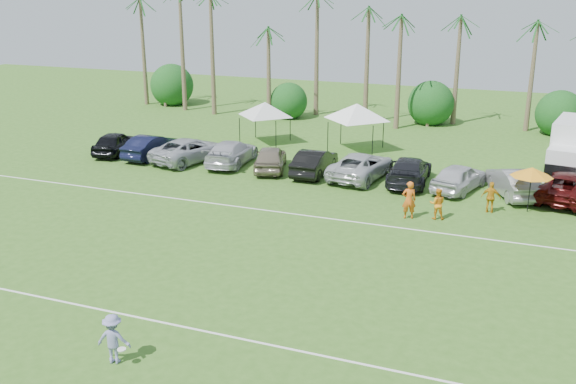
% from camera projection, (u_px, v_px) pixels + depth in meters
% --- Properties ---
extents(ground, '(120.00, 120.00, 0.00)m').
position_uv_depth(ground, '(56.00, 335.00, 21.38)').
color(ground, '#37641E').
rests_on(ground, ground).
extents(field_lines, '(80.00, 12.10, 0.01)m').
position_uv_depth(field_lines, '(179.00, 248.00, 28.48)').
color(field_lines, white).
rests_on(field_lines, ground).
extents(palm_tree_0, '(2.40, 2.40, 8.90)m').
position_uv_depth(palm_tree_0, '(133.00, 26.00, 60.37)').
color(palm_tree_0, brown).
rests_on(palm_tree_0, ground).
extents(palm_tree_1, '(2.40, 2.40, 9.90)m').
position_uv_depth(palm_tree_1, '(179.00, 17.00, 58.39)').
color(palm_tree_1, brown).
rests_on(palm_tree_1, ground).
extents(palm_tree_2, '(2.40, 2.40, 10.90)m').
position_uv_depth(palm_tree_2, '(228.00, 8.00, 56.41)').
color(palm_tree_2, brown).
rests_on(palm_tree_2, ground).
extents(palm_tree_4, '(2.40, 2.40, 8.90)m').
position_uv_depth(palm_tree_4, '(314.00, 31.00, 54.19)').
color(palm_tree_4, brown).
rests_on(palm_tree_4, ground).
extents(palm_tree_5, '(2.40, 2.40, 9.90)m').
position_uv_depth(palm_tree_5, '(360.00, 21.00, 52.55)').
color(palm_tree_5, brown).
rests_on(palm_tree_5, ground).
extents(palm_tree_6, '(2.40, 2.40, 10.90)m').
position_uv_depth(palm_tree_6, '(410.00, 11.00, 50.92)').
color(palm_tree_6, brown).
rests_on(palm_tree_6, ground).
extents(palm_tree_7, '(2.40, 2.40, 11.90)m').
position_uv_depth(palm_tree_7, '(462.00, 0.00, 49.29)').
color(palm_tree_7, brown).
rests_on(palm_tree_7, ground).
extents(palm_tree_8, '(2.40, 2.40, 8.90)m').
position_uv_depth(palm_tree_8, '(527.00, 36.00, 48.36)').
color(palm_tree_8, brown).
rests_on(palm_tree_8, ground).
extents(bush_tree_0, '(4.00, 4.00, 4.00)m').
position_uv_depth(bush_tree_0, '(170.00, 87.00, 61.97)').
color(bush_tree_0, brown).
rests_on(bush_tree_0, ground).
extents(bush_tree_1, '(4.00, 4.00, 4.00)m').
position_uv_depth(bush_tree_1, '(296.00, 94.00, 57.51)').
color(bush_tree_1, brown).
rests_on(bush_tree_1, ground).
extents(bush_tree_2, '(4.00, 4.00, 4.00)m').
position_uv_depth(bush_tree_2, '(431.00, 103.00, 53.40)').
color(bush_tree_2, brown).
rests_on(bush_tree_2, ground).
extents(bush_tree_3, '(4.00, 4.00, 4.00)m').
position_uv_depth(bush_tree_3, '(560.00, 111.00, 49.97)').
color(bush_tree_3, brown).
rests_on(bush_tree_3, ground).
extents(sideline_player_a, '(0.82, 0.69, 1.93)m').
position_uv_depth(sideline_player_a, '(409.00, 200.00, 31.83)').
color(sideline_player_a, '#D85D18').
rests_on(sideline_player_a, ground).
extents(sideline_player_b, '(0.87, 0.73, 1.59)m').
position_uv_depth(sideline_player_b, '(437.00, 204.00, 31.80)').
color(sideline_player_b, orange).
rests_on(sideline_player_b, ground).
extents(sideline_player_c, '(0.96, 0.41, 1.63)m').
position_uv_depth(sideline_player_c, '(491.00, 197.00, 32.70)').
color(sideline_player_c, orange).
rests_on(sideline_player_c, ground).
extents(box_truck, '(3.31, 6.57, 3.24)m').
position_uv_depth(box_truck, '(574.00, 146.00, 39.31)').
color(box_truck, white).
rests_on(box_truck, ground).
extents(canopy_tent_left, '(4.38, 4.38, 3.55)m').
position_uv_depth(canopy_tent_left, '(265.00, 102.00, 46.58)').
color(canopy_tent_left, black).
rests_on(canopy_tent_left, ground).
extents(canopy_tent_right, '(4.83, 4.83, 3.91)m').
position_uv_depth(canopy_tent_right, '(357.00, 104.00, 44.23)').
color(canopy_tent_right, black).
rests_on(canopy_tent_right, ground).
extents(market_umbrella, '(2.13, 2.13, 2.38)m').
position_uv_depth(market_umbrella, '(532.00, 172.00, 32.40)').
color(market_umbrella, black).
rests_on(market_umbrella, ground).
extents(frisbee_player, '(1.16, 0.82, 1.62)m').
position_uv_depth(frisbee_player, '(113.00, 339.00, 19.61)').
color(frisbee_player, '#7E7FB3').
rests_on(frisbee_player, ground).
extents(parked_car_0, '(2.76, 4.87, 1.56)m').
position_uv_depth(parked_car_0, '(115.00, 143.00, 44.20)').
color(parked_car_0, black).
rests_on(parked_car_0, ground).
extents(parked_car_1, '(1.84, 4.80, 1.56)m').
position_uv_depth(parked_car_1, '(151.00, 146.00, 43.21)').
color(parked_car_1, black).
rests_on(parked_car_1, ground).
extents(parked_car_2, '(3.91, 6.09, 1.56)m').
position_uv_depth(parked_car_2, '(189.00, 150.00, 42.26)').
color(parked_car_2, '#A9ABB2').
rests_on(parked_car_2, ground).
extents(parked_car_3, '(2.60, 5.54, 1.56)m').
position_uv_depth(parked_car_3, '(232.00, 152.00, 41.63)').
color(parked_car_3, '#B8B7C0').
rests_on(parked_car_3, ground).
extents(parked_car_4, '(3.13, 4.93, 1.56)m').
position_uv_depth(parked_car_4, '(270.00, 158.00, 40.28)').
color(parked_car_4, gray).
rests_on(parked_car_4, ground).
extents(parked_car_5, '(1.67, 4.75, 1.56)m').
position_uv_depth(parked_car_5, '(314.00, 162.00, 39.36)').
color(parked_car_5, black).
rests_on(parked_car_5, ground).
extents(parked_car_6, '(3.36, 5.93, 1.56)m').
position_uv_depth(parked_car_6, '(361.00, 166.00, 38.56)').
color(parked_car_6, '#B5B8BC').
rests_on(parked_car_6, ground).
extents(parked_car_7, '(2.45, 5.48, 1.56)m').
position_uv_depth(parked_car_7, '(409.00, 170.00, 37.60)').
color(parked_car_7, black).
rests_on(parked_car_7, ground).
extents(parked_car_8, '(3.07, 4.92, 1.56)m').
position_uv_depth(parked_car_8, '(459.00, 177.00, 36.24)').
color(parked_car_8, silver).
rests_on(parked_car_8, ground).
extents(parked_car_9, '(3.37, 5.01, 1.56)m').
position_uv_depth(parked_car_9, '(513.00, 182.00, 35.33)').
color(parked_car_9, gray).
rests_on(parked_car_9, ground).
extents(parked_car_10, '(3.88, 6.08, 1.56)m').
position_uv_depth(parked_car_10, '(570.00, 187.00, 34.56)').
color(parked_car_10, '#420A0A').
rests_on(parked_car_10, ground).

